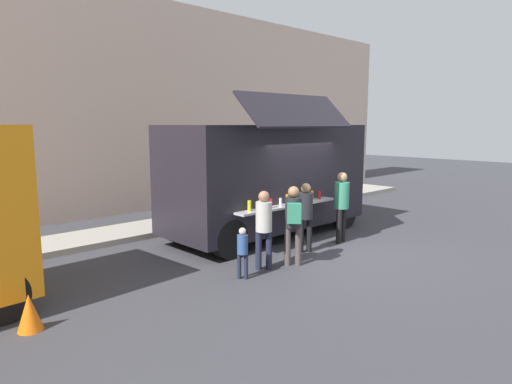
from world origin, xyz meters
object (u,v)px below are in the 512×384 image
object	(u,v)px
customer_extra_browsing	(342,201)
child_near_queue	(243,248)
food_truck_main	(268,176)
trash_bin	(304,193)
customer_mid_with_backpack	(293,218)
traffic_cone_orange	(30,312)
customer_rear_waiting	(264,223)
customer_front_ordering	(305,211)

from	to	relation	value
customer_extra_browsing	child_near_queue	size ratio (longest dim) A/B	1.76
food_truck_main	trash_bin	world-z (taller)	food_truck_main
customer_mid_with_backpack	customer_extra_browsing	size ratio (longest dim) A/B	0.95
food_truck_main	traffic_cone_orange	xyz separation A→B (m)	(-6.55, -1.65, -1.34)
customer_mid_with_backpack	food_truck_main	bearing A→B (deg)	11.08
food_truck_main	customer_rear_waiting	world-z (taller)	food_truck_main
trash_bin	customer_rear_waiting	distance (m)	7.73
trash_bin	child_near_queue	xyz separation A→B (m)	(-7.08, -4.46, 0.17)
customer_mid_with_backpack	customer_rear_waiting	xyz separation A→B (m)	(-0.61, 0.26, -0.06)
customer_front_ordering	child_near_queue	world-z (taller)	customer_front_ordering
customer_extra_browsing	food_truck_main	bearing A→B (deg)	11.61
traffic_cone_orange	customer_rear_waiting	bearing A→B (deg)	-4.70
food_truck_main	child_near_queue	size ratio (longest dim) A/B	5.67
customer_front_ordering	food_truck_main	bearing A→B (deg)	5.21
food_truck_main	customer_extra_browsing	world-z (taller)	food_truck_main
customer_mid_with_backpack	customer_extra_browsing	world-z (taller)	customer_extra_browsing
traffic_cone_orange	child_near_queue	distance (m)	3.76
food_truck_main	child_near_queue	bearing A→B (deg)	-143.33
customer_front_ordering	customer_rear_waiting	world-z (taller)	customer_rear_waiting
traffic_cone_orange	customer_front_ordering	xyz separation A→B (m)	(6.00, -0.13, 0.70)
customer_front_ordering	customer_mid_with_backpack	distance (m)	1.09
trash_bin	customer_mid_with_backpack	size ratio (longest dim) A/B	0.52
customer_front_ordering	customer_extra_browsing	bearing A→B (deg)	-69.70
customer_mid_with_backpack	child_near_queue	bearing A→B (deg)	129.27
food_truck_main	customer_mid_with_backpack	bearing A→B (deg)	-124.29
customer_front_ordering	child_near_queue	distance (m)	2.34
food_truck_main	customer_front_ordering	xyz separation A→B (m)	(-0.56, -1.78, -0.64)
customer_mid_with_backpack	child_near_queue	distance (m)	1.38
child_near_queue	customer_front_ordering	bearing A→B (deg)	-28.37
trash_bin	customer_front_ordering	world-z (taller)	customer_front_ordering
food_truck_main	customer_front_ordering	distance (m)	1.97
food_truck_main	trash_bin	size ratio (longest dim) A/B	6.54
trash_bin	child_near_queue	bearing A→B (deg)	-147.79
trash_bin	customer_front_ordering	size ratio (longest dim) A/B	0.54
customer_extra_browsing	child_near_queue	bearing A→B (deg)	83.36
traffic_cone_orange	customer_rear_waiting	distance (m)	4.48
customer_mid_with_backpack	child_near_queue	xyz separation A→B (m)	(-1.31, 0.13, -0.43)
customer_extra_browsing	customer_rear_waiting	bearing A→B (deg)	82.10
customer_rear_waiting	customer_mid_with_backpack	bearing A→B (deg)	-77.14
food_truck_main	customer_rear_waiting	distance (m)	3.01
food_truck_main	customer_mid_with_backpack	xyz separation A→B (m)	(-1.53, -2.27, -0.57)
trash_bin	customer_rear_waiting	size ratio (longest dim) A/B	0.54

